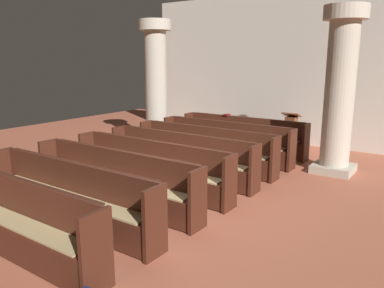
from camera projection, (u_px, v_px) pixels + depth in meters
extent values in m
plane|color=#AD5B42|center=(170.00, 200.00, 6.97)|extent=(19.20, 19.20, 0.00)
cube|color=silver|center=(295.00, 69.00, 11.36)|extent=(10.00, 0.16, 4.50)
cube|color=#4C2316|center=(242.00, 137.00, 10.53)|extent=(3.52, 0.38, 0.05)
cube|color=#4C2316|center=(245.00, 126.00, 10.61)|extent=(3.52, 0.04, 0.50)
cube|color=#411E13|center=(246.00, 117.00, 10.59)|extent=(3.38, 0.06, 0.02)
cube|color=#442014|center=(189.00, 129.00, 11.52)|extent=(0.06, 0.44, 0.96)
cube|color=#442014|center=(306.00, 143.00, 9.52)|extent=(0.06, 0.44, 0.96)
cube|color=#482115|center=(239.00, 146.00, 10.44)|extent=(3.52, 0.03, 0.40)
cube|color=tan|center=(242.00, 135.00, 10.51)|extent=(3.24, 0.32, 0.03)
cube|color=#4C2316|center=(224.00, 143.00, 9.75)|extent=(3.52, 0.38, 0.05)
cube|color=#4C2316|center=(228.00, 131.00, 9.83)|extent=(3.52, 0.04, 0.50)
cube|color=#411E13|center=(229.00, 122.00, 9.82)|extent=(3.38, 0.06, 0.02)
cube|color=#442014|center=(170.00, 134.00, 10.74)|extent=(0.06, 0.44, 0.96)
cube|color=#442014|center=(292.00, 150.00, 8.75)|extent=(0.06, 0.44, 0.96)
cube|color=#482115|center=(221.00, 152.00, 9.66)|extent=(3.52, 0.03, 0.40)
cube|color=tan|center=(224.00, 142.00, 9.73)|extent=(3.24, 0.32, 0.03)
cube|color=#4C2316|center=(204.00, 150.00, 8.98)|extent=(3.52, 0.38, 0.05)
cube|color=#4C2316|center=(208.00, 137.00, 9.05)|extent=(3.52, 0.04, 0.50)
cube|color=#411E13|center=(209.00, 127.00, 9.04)|extent=(3.38, 0.06, 0.02)
cube|color=#442014|center=(147.00, 139.00, 9.97)|extent=(0.06, 0.44, 0.96)
cube|color=#442014|center=(275.00, 159.00, 7.97)|extent=(0.06, 0.44, 0.96)
cube|color=#482115|center=(200.00, 161.00, 8.88)|extent=(3.52, 0.03, 0.40)
cube|color=tan|center=(203.00, 149.00, 8.95)|extent=(3.24, 0.32, 0.03)
cube|color=#4C2316|center=(179.00, 158.00, 8.20)|extent=(3.52, 0.38, 0.05)
cube|color=#4C2316|center=(184.00, 145.00, 8.27)|extent=(3.52, 0.04, 0.50)
cube|color=#411E13|center=(185.00, 134.00, 8.26)|extent=(3.38, 0.06, 0.02)
cube|color=#442014|center=(120.00, 146.00, 9.19)|extent=(0.06, 0.44, 0.96)
cube|color=#442014|center=(255.00, 170.00, 7.19)|extent=(0.06, 0.44, 0.96)
cube|color=#482115|center=(174.00, 170.00, 8.11)|extent=(3.52, 0.03, 0.40)
cube|color=tan|center=(179.00, 157.00, 8.17)|extent=(3.24, 0.32, 0.03)
cube|color=#4C2316|center=(150.00, 169.00, 7.42)|extent=(3.52, 0.38, 0.05)
cube|color=#4C2316|center=(155.00, 154.00, 7.49)|extent=(3.52, 0.05, 0.50)
cube|color=#411E13|center=(156.00, 141.00, 7.48)|extent=(3.38, 0.06, 0.02)
cube|color=#442014|center=(88.00, 154.00, 8.41)|extent=(0.06, 0.44, 0.96)
cube|color=#442014|center=(230.00, 183.00, 6.41)|extent=(0.06, 0.44, 0.96)
cube|color=#482115|center=(144.00, 182.00, 7.33)|extent=(3.52, 0.03, 0.40)
cube|color=tan|center=(149.00, 167.00, 7.40)|extent=(3.24, 0.32, 0.03)
cube|color=#4C2316|center=(113.00, 182.00, 6.64)|extent=(3.52, 0.38, 0.05)
cube|color=#4C2316|center=(119.00, 164.00, 6.72)|extent=(3.52, 0.04, 0.50)
cube|color=#411E13|center=(121.00, 151.00, 6.70)|extent=(3.38, 0.06, 0.02)
cube|color=#442014|center=(50.00, 164.00, 7.63)|extent=(0.06, 0.44, 0.96)
cube|color=#442014|center=(198.00, 200.00, 5.63)|extent=(0.06, 0.44, 0.96)
cube|color=#482115|center=(106.00, 196.00, 6.55)|extent=(3.52, 0.03, 0.40)
cube|color=tan|center=(112.00, 180.00, 6.62)|extent=(3.24, 0.32, 0.03)
cube|color=#4C2316|center=(66.00, 198.00, 5.86)|extent=(3.52, 0.38, 0.05)
cube|color=#4C2316|center=(74.00, 178.00, 5.94)|extent=(3.52, 0.04, 0.50)
cube|color=#411E13|center=(76.00, 163.00, 5.92)|extent=(3.38, 0.06, 0.02)
cube|color=#442014|center=(3.00, 175.00, 6.85)|extent=(0.06, 0.44, 0.96)
cube|color=#442014|center=(155.00, 223.00, 4.85)|extent=(0.06, 0.44, 0.96)
cube|color=#482115|center=(58.00, 215.00, 5.77)|extent=(3.52, 0.03, 0.40)
cube|color=tan|center=(65.00, 196.00, 5.84)|extent=(3.24, 0.32, 0.03)
cube|color=#4C2316|center=(6.00, 219.00, 5.08)|extent=(3.52, 0.38, 0.05)
cube|color=#4C2316|center=(16.00, 196.00, 5.16)|extent=(3.52, 0.04, 0.50)
cube|color=#411E13|center=(17.00, 178.00, 5.14)|extent=(3.38, 0.06, 0.02)
cube|color=#442014|center=(97.00, 254.00, 4.08)|extent=(0.06, 0.44, 0.96)
cube|color=tan|center=(4.00, 217.00, 5.06)|extent=(3.24, 0.32, 0.03)
cube|color=#B6AD9A|center=(333.00, 168.00, 8.71)|extent=(0.87, 0.87, 0.18)
cylinder|color=beige|center=(339.00, 95.00, 8.35)|extent=(0.64, 0.64, 3.17)
cylinder|color=beige|center=(346.00, 12.00, 7.97)|extent=(0.93, 0.93, 0.30)
cube|color=#B6AD9A|center=(157.00, 141.00, 11.57)|extent=(0.87, 0.87, 0.18)
cylinder|color=beige|center=(156.00, 86.00, 11.21)|extent=(0.64, 0.64, 3.17)
cylinder|color=beige|center=(155.00, 25.00, 10.84)|extent=(0.93, 0.93, 0.30)
cube|color=brown|center=(290.00, 149.00, 10.90)|extent=(0.45, 0.45, 0.06)
cube|color=brown|center=(291.00, 133.00, 10.80)|extent=(0.28, 0.28, 0.95)
cube|color=brown|center=(292.00, 115.00, 10.69)|extent=(0.48, 0.35, 0.15)
cube|color=maroon|center=(227.00, 115.00, 10.93)|extent=(0.14, 0.20, 0.03)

